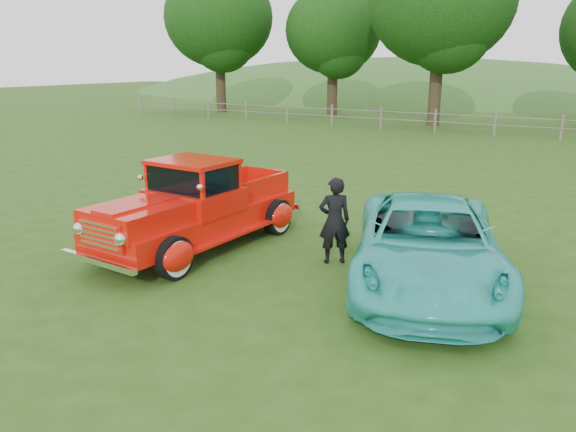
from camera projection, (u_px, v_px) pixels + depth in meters
The scene contains 9 objects.
ground at pixel (228, 278), 9.67m from camera, with size 140.00×140.00×0.00m, color #264713.
distant_hills at pixel (522, 137), 62.09m from camera, with size 116.00×60.00×18.00m.
fence_line at pixel (495, 124), 27.70m from camera, with size 48.00×0.12×1.20m.
tree_far_west at pixel (219, 18), 39.33m from camera, with size 7.60×7.60×9.93m.
tree_mid_west at pixel (333, 30), 37.28m from camera, with size 6.40×6.40×8.46m.
tree_near_west at pixel (441, 0), 30.51m from camera, with size 8.00×8.00×10.42m.
red_pickup at pixel (197, 208), 11.07m from camera, with size 2.40×5.06×1.78m.
teal_sedan at pixel (428, 245), 9.19m from camera, with size 2.32×5.03×1.40m, color #2EB8AF.
man at pixel (334, 221), 10.19m from camera, with size 0.59×0.39×1.61m, color black.
Camera 1 is at (5.53, -7.22, 3.61)m, focal length 35.00 mm.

